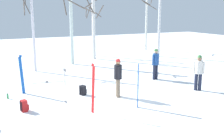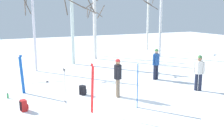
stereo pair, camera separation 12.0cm
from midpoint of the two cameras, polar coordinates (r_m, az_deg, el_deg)
The scene contains 18 objects.
ground_plane at distance 11.00m, azimuth 0.97°, elevation -7.59°, with size 60.00×60.00×0.00m, color white.
person_0 at distance 15.21m, azimuth 8.86°, elevation 1.67°, with size 0.51×0.34×1.72m.
person_1 at distance 11.93m, azimuth 0.96°, elevation -1.09°, with size 0.34×0.50×1.72m.
person_2 at distance 13.54m, azimuth 17.39°, elevation -0.05°, with size 0.39×0.40×1.72m.
ski_pair_planted_0 at distance 10.67m, azimuth 5.13°, elevation -3.33°, with size 0.10×0.11×1.76m.
ski_pair_planted_1 at distance 13.09m, azimuth -18.56°, elevation -0.92°, with size 0.21×0.04×1.80m.
ski_pair_planted_2 at distance 10.05m, azimuth -4.31°, elevation -3.94°, with size 0.09×0.23×1.89m.
ski_pair_lying_0 at distance 15.00m, azimuth -13.48°, elevation -2.48°, with size 1.67×0.48×0.05m.
ski_poles_0 at distance 11.28m, azimuth -10.04°, elevation -3.13°, with size 0.07×0.27×1.46m.
backpack_0 at distance 12.46m, azimuth -6.37°, elevation -4.24°, with size 0.33×0.31×0.44m.
backpack_1 at distance 10.95m, azimuth -18.14°, elevation -7.14°, with size 0.32×0.29×0.44m.
water_bottle_0 at distance 12.76m, azimuth -21.19°, elevation -5.12°, with size 0.08×0.08×0.23m.
birch_tree_1 at distance 17.58m, azimuth -16.44°, elevation 8.27°, with size 0.61×1.06×5.00m.
birch_tree_2 at distance 19.46m, azimuth -8.68°, elevation 10.13°, with size 1.33×1.34×5.97m.
birch_tree_3 at distance 21.51m, azimuth -3.99°, elevation 10.21°, with size 1.58×1.56×5.76m.
birch_tree_4 at distance 23.14m, azimuth -4.22°, elevation 10.06°, with size 1.28×1.35×5.51m.
birch_tree_5 at distance 22.98m, azimuth 9.82°, elevation 12.79°, with size 1.40×1.43×7.83m.
birch_tree_6 at distance 26.95m, azimuth 7.09°, elevation 10.21°, with size 1.58×1.19×5.67m.
Camera 1 is at (-4.76, -9.19, 3.73)m, focal length 43.85 mm.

